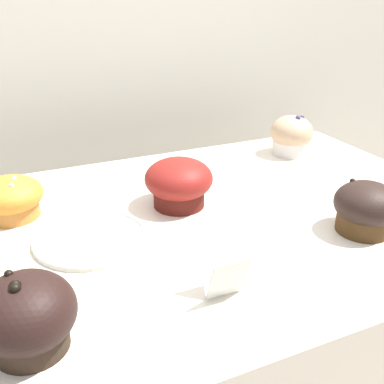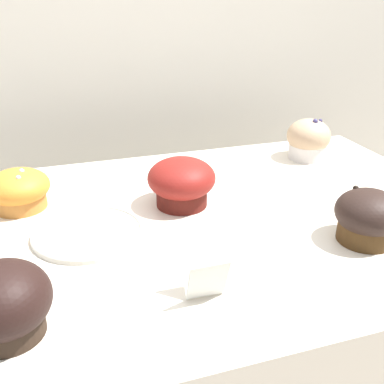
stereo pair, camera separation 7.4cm
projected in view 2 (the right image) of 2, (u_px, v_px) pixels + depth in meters
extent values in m
cube|color=beige|center=(130.00, 128.00, 1.27)|extent=(3.20, 0.10, 1.80)
cylinder|color=#501712|center=(182.00, 191.00, 0.79)|extent=(0.09, 0.09, 0.05)
ellipsoid|color=maroon|center=(182.00, 178.00, 0.78)|extent=(0.12, 0.12, 0.07)
cylinder|color=#472E16|center=(366.00, 226.00, 0.68)|extent=(0.08, 0.08, 0.05)
ellipsoid|color=black|center=(369.00, 212.00, 0.67)|extent=(0.10, 0.10, 0.07)
sphere|color=black|center=(356.00, 188.00, 0.68)|extent=(0.01, 0.01, 0.01)
cylinder|color=#C87C35|center=(20.00, 197.00, 0.78)|extent=(0.09, 0.09, 0.04)
ellipsoid|color=orange|center=(18.00, 186.00, 0.77)|extent=(0.11, 0.11, 0.06)
sphere|color=white|center=(18.00, 178.00, 0.74)|extent=(0.01, 0.01, 0.01)
sphere|color=white|center=(22.00, 171.00, 0.76)|extent=(0.01, 0.01, 0.01)
cylinder|color=silver|center=(307.00, 147.00, 1.00)|extent=(0.08, 0.08, 0.05)
ellipsoid|color=tan|center=(309.00, 136.00, 0.99)|extent=(0.10, 0.10, 0.07)
sphere|color=navy|center=(315.00, 122.00, 0.97)|extent=(0.01, 0.01, 0.01)
sphere|color=navy|center=(320.00, 121.00, 0.98)|extent=(0.01, 0.01, 0.01)
cylinder|color=#302219|center=(7.00, 317.00, 0.49)|extent=(0.08, 0.08, 0.05)
ellipsoid|color=black|center=(3.00, 299.00, 0.48)|extent=(0.10, 0.10, 0.08)
cylinder|color=beige|center=(89.00, 234.00, 0.70)|extent=(0.17, 0.17, 0.01)
torus|color=beige|center=(88.00, 232.00, 0.70)|extent=(0.17, 0.17, 0.01)
cube|color=white|center=(203.00, 271.00, 0.56)|extent=(0.05, 0.02, 0.06)
cube|color=silver|center=(208.00, 281.00, 0.54)|extent=(0.05, 0.02, 0.06)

